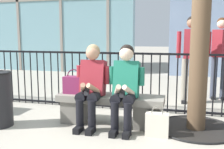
{
  "coord_description": "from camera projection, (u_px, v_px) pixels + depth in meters",
  "views": [
    {
      "loc": [
        1.0,
        -3.69,
        1.33
      ],
      "look_at": [
        0.0,
        0.1,
        0.75
      ],
      "focal_mm": 41.79,
      "sensor_mm": 36.0,
      "label": 1
    }
  ],
  "objects": [
    {
      "name": "ground_plane",
      "position": [
        110.0,
        124.0,
        3.98
      ],
      "size": [
        60.0,
        60.0,
        0.0
      ],
      "primitive_type": "plane",
      "color": "#A8A091"
    },
    {
      "name": "shopping_bag",
      "position": [
        157.0,
        124.0,
        3.46
      ],
      "size": [
        0.31,
        0.13,
        0.41
      ],
      "color": "beige",
      "rests_on": "ground"
    },
    {
      "name": "seated_person_companion",
      "position": [
        125.0,
        84.0,
        3.69
      ],
      "size": [
        0.52,
        0.66,
        1.21
      ],
      "color": "black",
      "rests_on": "ground"
    },
    {
      "name": "bystander_further_back",
      "position": [
        220.0,
        52.0,
        5.44
      ],
      "size": [
        0.55,
        0.44,
        1.71
      ],
      "color": "#383D4C",
      "rests_on": "ground"
    },
    {
      "name": "stone_bench",
      "position": [
        110.0,
        107.0,
        3.94
      ],
      "size": [
        1.6,
        0.44,
        0.45
      ],
      "color": "gray",
      "rests_on": "ground"
    },
    {
      "name": "handbag_on_bench",
      "position": [
        74.0,
        84.0,
        4.03
      ],
      "size": [
        0.31,
        0.18,
        0.38
      ],
      "color": "#7A234C",
      "rests_on": "stone_bench"
    },
    {
      "name": "plaza_railing",
      "position": [
        122.0,
        81.0,
        4.68
      ],
      "size": [
        9.02,
        0.04,
        1.05
      ],
      "color": "black",
      "rests_on": "ground"
    },
    {
      "name": "bystander_at_railing",
      "position": [
        191.0,
        53.0,
        5.1
      ],
      "size": [
        0.55,
        0.41,
        1.71
      ],
      "color": "gray",
      "rests_on": "ground"
    },
    {
      "name": "seated_person_with_phone",
      "position": [
        91.0,
        83.0,
        3.82
      ],
      "size": [
        0.52,
        0.66,
        1.21
      ],
      "color": "black",
      "rests_on": "ground"
    }
  ]
}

